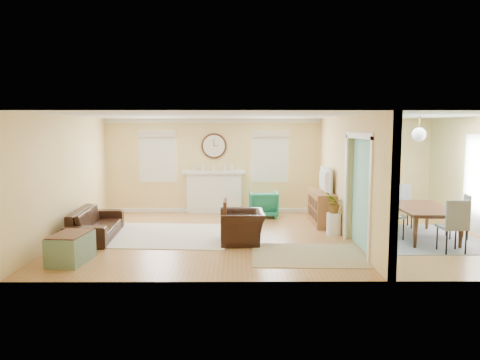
# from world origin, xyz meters

# --- Properties ---
(floor) EXTENTS (9.00, 9.00, 0.00)m
(floor) POSITION_xyz_m (0.00, 0.00, 0.00)
(floor) COLOR #9B643A
(floor) RESTS_ON ground
(wall_back) EXTENTS (9.00, 0.02, 2.60)m
(wall_back) POSITION_xyz_m (0.00, 3.00, 1.30)
(wall_back) COLOR #DDBA77
(wall_back) RESTS_ON ground
(wall_front) EXTENTS (9.00, 0.02, 2.60)m
(wall_front) POSITION_xyz_m (0.00, -3.00, 1.30)
(wall_front) COLOR #DDBA77
(wall_front) RESTS_ON ground
(wall_left) EXTENTS (0.02, 6.00, 2.60)m
(wall_left) POSITION_xyz_m (-4.50, 0.00, 1.30)
(wall_left) COLOR #DDBA77
(wall_left) RESTS_ON ground
(ceiling) EXTENTS (9.00, 6.00, 0.02)m
(ceiling) POSITION_xyz_m (0.00, 0.00, 2.60)
(ceiling) COLOR white
(ceiling) RESTS_ON wall_back
(partition) EXTENTS (0.17, 6.00, 2.60)m
(partition) POSITION_xyz_m (1.51, 0.28, 1.36)
(partition) COLOR #DDBA77
(partition) RESTS_ON ground
(fireplace) EXTENTS (1.70, 0.30, 1.17)m
(fireplace) POSITION_xyz_m (-1.50, 2.88, 0.60)
(fireplace) COLOR white
(fireplace) RESTS_ON ground
(wall_clock) EXTENTS (0.70, 0.07, 0.70)m
(wall_clock) POSITION_xyz_m (-1.50, 2.97, 1.85)
(wall_clock) COLOR #402519
(wall_clock) RESTS_ON wall_back
(window_left) EXTENTS (1.05, 0.13, 1.42)m
(window_left) POSITION_xyz_m (-3.05, 2.95, 1.66)
(window_left) COLOR white
(window_left) RESTS_ON wall_back
(window_right) EXTENTS (1.05, 0.13, 1.42)m
(window_right) POSITION_xyz_m (0.05, 2.95, 1.66)
(window_right) COLOR white
(window_right) RESTS_ON wall_back
(pendant) EXTENTS (0.30, 0.30, 0.55)m
(pendant) POSITION_xyz_m (3.00, 0.00, 2.20)
(pendant) COLOR gold
(pendant) RESTS_ON ceiling
(rug_cream) EXTENTS (2.96, 2.62, 0.01)m
(rug_cream) POSITION_xyz_m (-2.42, 0.12, 0.01)
(rug_cream) COLOR beige
(rug_cream) RESTS_ON floor
(rug_jute) EXTENTS (2.09, 1.74, 0.01)m
(rug_jute) POSITION_xyz_m (0.43, -1.51, 0.01)
(rug_jute) COLOR tan
(rug_jute) RESTS_ON floor
(rug_grey) EXTENTS (2.21, 2.76, 0.01)m
(rug_grey) POSITION_xyz_m (3.11, -0.17, 0.01)
(rug_grey) COLOR slate
(rug_grey) RESTS_ON floor
(sofa) EXTENTS (0.97, 2.18, 0.62)m
(sofa) POSITION_xyz_m (-3.89, -0.08, 0.31)
(sofa) COLOR black
(sofa) RESTS_ON floor
(eames_chair) EXTENTS (0.93, 1.05, 0.66)m
(eames_chair) POSITION_xyz_m (-0.76, -0.55, 0.33)
(eames_chair) COLOR black
(eames_chair) RESTS_ON floor
(green_chair) EXTENTS (0.74, 0.76, 0.68)m
(green_chair) POSITION_xyz_m (-0.16, 2.24, 0.34)
(green_chair) COLOR #10755F
(green_chair) RESTS_ON floor
(trunk) EXTENTS (0.64, 0.95, 0.52)m
(trunk) POSITION_xyz_m (-3.77, -1.95, 0.26)
(trunk) COLOR #5C755C
(trunk) RESTS_ON floor
(credenza) EXTENTS (0.50, 1.47, 0.80)m
(credenza) POSITION_xyz_m (1.22, 1.34, 0.40)
(credenza) COLOR #955C36
(credenza) RESTS_ON floor
(tv) EXTENTS (0.18, 1.03, 0.59)m
(tv) POSITION_xyz_m (1.20, 1.34, 1.09)
(tv) COLOR black
(tv) RESTS_ON credenza
(garden_stool) EXTENTS (0.32, 0.32, 0.47)m
(garden_stool) POSITION_xyz_m (1.27, 0.20, 0.24)
(garden_stool) COLOR white
(garden_stool) RESTS_ON floor
(potted_plant) EXTENTS (0.44, 0.48, 0.46)m
(potted_plant) POSITION_xyz_m (1.27, 0.20, 0.70)
(potted_plant) COLOR #337F33
(potted_plant) RESTS_ON garden_stool
(dining_table) EXTENTS (1.12, 1.95, 0.68)m
(dining_table) POSITION_xyz_m (3.11, -0.17, 0.34)
(dining_table) COLOR #402519
(dining_table) RESTS_ON floor
(dining_chair_n) EXTENTS (0.50, 0.50, 1.01)m
(dining_chair_n) POSITION_xyz_m (3.03, 0.91, 0.60)
(dining_chair_n) COLOR slate
(dining_chair_n) RESTS_ON floor
(dining_chair_s) EXTENTS (0.48, 0.48, 1.02)m
(dining_chair_s) POSITION_xyz_m (3.18, -1.33, 0.60)
(dining_chair_s) COLOR slate
(dining_chair_s) RESTS_ON floor
(dining_chair_w) EXTENTS (0.46, 0.46, 1.02)m
(dining_chair_w) POSITION_xyz_m (2.43, -0.20, 0.60)
(dining_chair_w) COLOR white
(dining_chair_w) RESTS_ON floor
(dining_chair_e) EXTENTS (0.49, 0.49, 0.95)m
(dining_chair_e) POSITION_xyz_m (3.81, -0.21, 0.56)
(dining_chair_e) COLOR slate
(dining_chair_e) RESTS_ON floor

